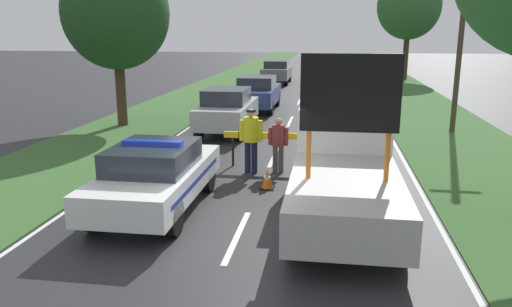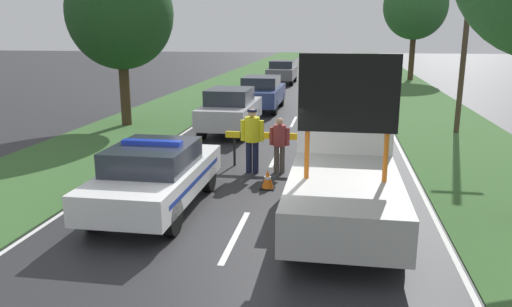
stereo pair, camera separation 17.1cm
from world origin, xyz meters
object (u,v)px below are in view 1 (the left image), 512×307
(police_officer, at_px, (251,135))
(queued_car_suv_grey, at_px, (277,72))
(utility_pole, at_px, (461,36))
(queued_car_hatch_blue, at_px, (257,93))
(traffic_cone_centre_front, at_px, (267,179))
(traffic_cone_near_truck, at_px, (353,160))
(queued_car_sedan_silver, at_px, (227,110))
(road_barrier, at_px, (268,139))
(work_truck, at_px, (344,163))
(roadside_tree_near_left, at_px, (409,6))
(traffic_cone_near_police, at_px, (318,146))
(roadside_tree_near_right, at_px, (116,14))
(queued_car_sedan_black, at_px, (340,81))
(pedestrian_civilian, at_px, (278,141))
(police_car, at_px, (156,175))

(police_officer, xyz_separation_m, queued_car_suv_grey, (-1.84, 23.71, -0.19))
(utility_pole, bearing_deg, queued_car_hatch_blue, 152.06)
(traffic_cone_centre_front, relative_size, traffic_cone_near_truck, 1.00)
(queued_car_sedan_silver, bearing_deg, road_barrier, 114.58)
(work_truck, distance_m, roadside_tree_near_left, 31.58)
(traffic_cone_near_police, relative_size, roadside_tree_near_left, 0.08)
(roadside_tree_near_right, bearing_deg, queued_car_hatch_blue, 45.07)
(road_barrier, xyz_separation_m, traffic_cone_near_truck, (2.45, 0.23, -0.59))
(police_officer, height_order, queued_car_suv_grey, police_officer)
(traffic_cone_centre_front, distance_m, queued_car_sedan_black, 19.73)
(police_officer, bearing_deg, roadside_tree_near_left, -130.88)
(pedestrian_civilian, bearing_deg, traffic_cone_centre_front, -106.62)
(work_truck, bearing_deg, utility_pole, -117.66)
(traffic_cone_centre_front, height_order, roadside_tree_near_right, roadside_tree_near_right)
(police_car, relative_size, roadside_tree_near_left, 0.55)
(queued_car_sedan_silver, relative_size, roadside_tree_near_right, 0.63)
(traffic_cone_near_police, distance_m, roadside_tree_near_right, 10.01)
(road_barrier, bearing_deg, queued_car_suv_grey, 99.32)
(traffic_cone_near_truck, bearing_deg, road_barrier, -174.61)
(police_car, distance_m, pedestrian_civilian, 4.06)
(work_truck, bearing_deg, traffic_cone_near_truck, -98.56)
(traffic_cone_centre_front, height_order, roadside_tree_near_left, roadside_tree_near_left)
(roadside_tree_near_right, bearing_deg, queued_car_suv_grey, 75.52)
(police_car, bearing_deg, police_officer, 57.73)
(police_officer, distance_m, traffic_cone_near_police, 2.83)
(work_truck, bearing_deg, police_officer, -49.40)
(traffic_cone_centre_front, relative_size, queued_car_sedan_silver, 0.12)
(traffic_cone_centre_front, height_order, traffic_cone_near_truck, traffic_cone_near_truck)
(police_officer, distance_m, queued_car_suv_grey, 23.79)
(utility_pole, bearing_deg, queued_car_sedan_black, 109.75)
(police_car, height_order, roadside_tree_near_left, roadside_tree_near_left)
(police_car, height_order, pedestrian_civilian, police_car)
(queued_car_sedan_black, bearing_deg, police_car, 78.66)
(road_barrier, relative_size, police_officer, 1.42)
(pedestrian_civilian, xyz_separation_m, roadside_tree_near_left, (7.15, 27.99, 4.74))
(police_officer, distance_m, queued_car_sedan_black, 18.47)
(traffic_cone_near_truck, bearing_deg, queued_car_sedan_silver, 135.65)
(police_car, bearing_deg, traffic_cone_near_police, 51.96)
(road_barrier, distance_m, utility_pole, 9.27)
(traffic_cone_near_truck, distance_m, queued_car_sedan_silver, 6.49)
(work_truck, height_order, traffic_cone_near_police, work_truck)
(queued_car_sedan_silver, xyz_separation_m, roadside_tree_near_right, (-4.58, 0.75, 3.62))
(road_barrier, height_order, traffic_cone_near_truck, road_barrier)
(queued_car_sedan_black, height_order, roadside_tree_near_left, roadside_tree_near_left)
(police_car, distance_m, queued_car_sedan_silver, 8.57)
(traffic_cone_near_truck, xyz_separation_m, queued_car_suv_grey, (-4.67, 22.80, 0.64))
(roadside_tree_near_right, bearing_deg, roadside_tree_near_left, 57.02)
(traffic_cone_near_truck, height_order, queued_car_hatch_blue, queued_car_hatch_blue)
(road_barrier, relative_size, traffic_cone_near_police, 3.72)
(work_truck, xyz_separation_m, traffic_cone_centre_front, (-1.84, 1.29, -0.83))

